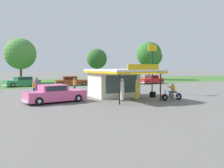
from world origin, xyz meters
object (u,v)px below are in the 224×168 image
roadside_pole_sign (152,61)px  spare_tire_stack (153,94)px  parked_car_back_row_centre_right (72,81)px  parked_car_second_row_spare (108,80)px  bystander_standing_back_lot (34,88)px  bystander_strolling_foreground (75,85)px  featured_classic_sedan (55,94)px  parked_car_back_row_far_right (22,82)px  gas_pump_offside (137,90)px  parked_car_back_row_centre_left (151,80)px  gas_pump_nearside (122,91)px  bystander_admiring_sedan (37,85)px  motorcycle_with_rider (172,93)px

roadside_pole_sign → spare_tire_stack: bearing=-124.5°
parked_car_back_row_centre_right → parked_car_second_row_spare: parked_car_back_row_centre_right is taller
bystander_standing_back_lot → bystander_strolling_foreground: (4.63, 0.78, 0.07)m
featured_classic_sedan → spare_tire_stack: 9.57m
parked_car_back_row_far_right → bystander_strolling_foreground: 13.67m
parked_car_second_row_spare → parked_car_back_row_far_right: 14.59m
gas_pump_offside → featured_classic_sedan: gas_pump_offside is taller
gas_pump_offside → bystander_strolling_foreground: 8.84m
parked_car_back_row_centre_right → parked_car_second_row_spare: (7.13, 1.16, -0.02)m
bystander_strolling_foreground → parked_car_back_row_far_right: bearing=108.5°
featured_classic_sedan → parked_car_back_row_centre_left: bearing=36.2°
parked_car_second_row_spare → bystander_strolling_foreground: bystander_strolling_foreground is taller
featured_classic_sedan → bystander_strolling_foreground: 7.52m
featured_classic_sedan → bystander_strolling_foreground: bearing=59.8°
gas_pump_nearside → featured_classic_sedan: (-5.58, 1.69, -0.22)m
gas_pump_offside → parked_car_back_row_far_right: gas_pump_offside is taller
parked_car_back_row_far_right → bystander_strolling_foreground: size_ratio=3.31×
bystander_standing_back_lot → bystander_admiring_sedan: 3.01m
parked_car_second_row_spare → roadside_pole_sign: (-3.14, -17.93, 2.98)m
parked_car_back_row_centre_right → parked_car_back_row_far_right: (-7.46, 1.51, 0.02)m
motorcycle_with_rider → parked_car_back_row_far_right: bearing=113.9°
gas_pump_nearside → parked_car_second_row_spare: 22.46m
roadside_pole_sign → parked_car_second_row_spare: bearing=80.1°
bystander_standing_back_lot → spare_tire_stack: size_ratio=2.72×
parked_car_back_row_centre_right → bystander_standing_back_lot: bystander_standing_back_lot is taller
gas_pump_nearside → parked_car_back_row_centre_left: size_ratio=0.37×
parked_car_second_row_spare → parked_car_back_row_far_right: (-14.59, 0.36, 0.04)m
parked_car_back_row_centre_left → gas_pump_offside: bearing=-129.1°
spare_tire_stack → motorcycle_with_rider: bearing=-87.2°
gas_pump_nearside → parked_car_back_row_far_right: size_ratio=0.35×
parked_car_back_row_centre_left → parked_car_second_row_spare: (-7.01, 3.70, -0.04)m
gas_pump_nearside → bystander_standing_back_lot: gas_pump_nearside is taller
parked_car_back_row_centre_right → spare_tire_stack: size_ratio=9.55×
gas_pump_offside → parked_car_back_row_centre_left: gas_pump_offside is taller
featured_classic_sedan → parked_car_back_row_centre_right: 19.24m
bystander_strolling_foreground → parked_car_back_row_centre_left: bearing=27.3°
motorcycle_with_rider → roadside_pole_sign: roadside_pole_sign is taller
motorcycle_with_rider → spare_tire_stack: 2.76m
bystander_standing_back_lot → gas_pump_nearside: bearing=-49.1°
parked_car_back_row_centre_left → spare_tire_stack: 19.90m
featured_classic_sedan → roadside_pole_sign: bearing=6.2°
gas_pump_nearside → spare_tire_stack: (3.95, 0.88, -0.65)m
featured_classic_sedan → bystander_admiring_sedan: size_ratio=3.02×
spare_tire_stack → parked_car_back_row_centre_left: bearing=54.6°
gas_pump_nearside → featured_classic_sedan: 5.83m
bystander_strolling_foreground → spare_tire_stack: size_ratio=2.92×
parked_car_back_row_centre_left → bystander_admiring_sedan: bearing=-162.2°
parked_car_back_row_centre_right → parked_car_back_row_far_right: parked_car_back_row_far_right is taller
parked_car_back_row_centre_left → parked_car_back_row_far_right: parked_car_back_row_centre_left is taller
parked_car_second_row_spare → bystander_strolling_foreground: size_ratio=2.96×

